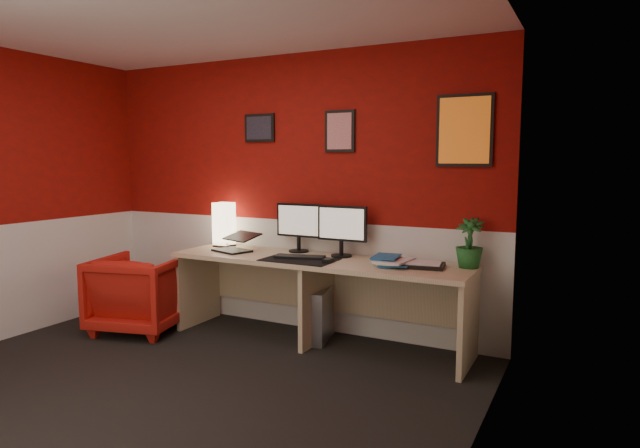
{
  "coord_description": "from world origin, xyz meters",
  "views": [
    {
      "loc": [
        2.54,
        -2.59,
        1.55
      ],
      "look_at": [
        0.6,
        1.21,
        1.05
      ],
      "focal_mm": 30.58,
      "sensor_mm": 36.0,
      "label": 1
    }
  ],
  "objects": [
    {
      "name": "ground",
      "position": [
        0.0,
        0.0,
        0.0
      ],
      "size": [
        4.0,
        3.5,
        0.01
      ],
      "primitive_type": "cube",
      "color": "black",
      "rests_on": "ground"
    },
    {
      "name": "ceiling",
      "position": [
        0.0,
        0.0,
        2.5
      ],
      "size": [
        4.0,
        3.5,
        0.01
      ],
      "primitive_type": "cube",
      "color": "white",
      "rests_on": "ground"
    },
    {
      "name": "wall_back",
      "position": [
        0.0,
        1.75,
        1.25
      ],
      "size": [
        4.0,
        0.01,
        2.5
      ],
      "primitive_type": "cube",
      "color": "#9A100A",
      "rests_on": "ground"
    },
    {
      "name": "wall_right",
      "position": [
        2.0,
        0.0,
        1.25
      ],
      "size": [
        0.01,
        3.5,
        2.5
      ],
      "primitive_type": "cube",
      "color": "#9A100A",
      "rests_on": "ground"
    },
    {
      "name": "wainscot_back",
      "position": [
        0.0,
        1.75,
        0.5
      ],
      "size": [
        4.0,
        0.01,
        1.0
      ],
      "primitive_type": "cube",
      "color": "silver",
      "rests_on": "ground"
    },
    {
      "name": "wainscot_right",
      "position": [
        2.0,
        0.0,
        0.5
      ],
      "size": [
        0.01,
        3.5,
        1.0
      ],
      "primitive_type": "cube",
      "color": "silver",
      "rests_on": "ground"
    },
    {
      "name": "desk",
      "position": [
        0.47,
        1.41,
        0.36
      ],
      "size": [
        2.6,
        0.65,
        0.73
      ],
      "primitive_type": "cube",
      "color": "tan",
      "rests_on": "ground"
    },
    {
      "name": "shoji_lamp",
      "position": [
        -0.62,
        1.58,
        0.93
      ],
      "size": [
        0.16,
        0.16,
        0.4
      ],
      "primitive_type": "cube",
      "color": "#FFE5B2",
      "rests_on": "desk"
    },
    {
      "name": "laptop",
      "position": [
        -0.38,
        1.37,
        0.84
      ],
      "size": [
        0.39,
        0.32,
        0.22
      ],
      "primitive_type": "cube",
      "rotation": [
        0.0,
        0.0,
        -0.32
      ],
      "color": "black",
      "rests_on": "desk"
    },
    {
      "name": "monitor_left",
      "position": [
        0.17,
        1.63,
        1.02
      ],
      "size": [
        0.45,
        0.06,
        0.58
      ],
      "primitive_type": "cube",
      "color": "black",
      "rests_on": "desk"
    },
    {
      "name": "monitor_right",
      "position": [
        0.61,
        1.58,
        1.02
      ],
      "size": [
        0.45,
        0.06,
        0.58
      ],
      "primitive_type": "cube",
      "color": "black",
      "rests_on": "desk"
    },
    {
      "name": "desk_mat",
      "position": [
        0.37,
        1.28,
        0.73
      ],
      "size": [
        0.6,
        0.38,
        0.01
      ],
      "primitive_type": "cube",
      "color": "black",
      "rests_on": "desk"
    },
    {
      "name": "keyboard",
      "position": [
        0.34,
        1.35,
        0.74
      ],
      "size": [
        0.44,
        0.24,
        0.02
      ],
      "primitive_type": "cube",
      "rotation": [
        0.0,
        0.0,
        0.25
      ],
      "color": "black",
      "rests_on": "desk_mat"
    },
    {
      "name": "mouse",
      "position": [
        0.64,
        1.27,
        0.75
      ],
      "size": [
        0.07,
        0.1,
        0.03
      ],
      "primitive_type": "cube",
      "rotation": [
        0.0,
        0.0,
        -0.07
      ],
      "color": "black",
      "rests_on": "desk_mat"
    },
    {
      "name": "book_bottom",
      "position": [
        1.04,
        1.39,
        0.74
      ],
      "size": [
        0.29,
        0.35,
        0.03
      ],
      "primitive_type": "imported",
      "rotation": [
        0.0,
        0.0,
        0.2
      ],
      "color": "#205B93",
      "rests_on": "desk"
    },
    {
      "name": "book_middle",
      "position": [
        1.04,
        1.39,
        0.77
      ],
      "size": [
        0.26,
        0.34,
        0.02
      ],
      "primitive_type": "imported",
      "rotation": [
        0.0,
        0.0,
        -0.09
      ],
      "color": "silver",
      "rests_on": "book_bottom"
    },
    {
      "name": "book_top",
      "position": [
        0.99,
        1.39,
        0.79
      ],
      "size": [
        0.22,
        0.28,
        0.02
      ],
      "primitive_type": "imported",
      "rotation": [
        0.0,
        0.0,
        0.11
      ],
      "color": "#205B93",
      "rests_on": "book_middle"
    },
    {
      "name": "zen_tray",
      "position": [
        1.36,
        1.44,
        0.74
      ],
      "size": [
        0.38,
        0.3,
        0.03
      ],
      "primitive_type": "cube",
      "rotation": [
        0.0,
        0.0,
        0.15
      ],
      "color": "black",
      "rests_on": "desk"
    },
    {
      "name": "potted_plant",
      "position": [
        1.69,
        1.59,
        0.92
      ],
      "size": [
        0.23,
        0.23,
        0.38
      ],
      "primitive_type": "imported",
      "rotation": [
        0.0,
        0.0,
        -0.08
      ],
      "color": "#19591E",
      "rests_on": "desk"
    },
    {
      "name": "pc_tower",
      "position": [
        0.43,
        1.49,
        0.23
      ],
      "size": [
        0.29,
        0.48,
        0.45
      ],
      "primitive_type": "cube",
      "rotation": [
        0.0,
        0.0,
        0.22
      ],
      "color": "#99999E",
      "rests_on": "ground"
    },
    {
      "name": "armchair",
      "position": [
        -1.13,
        0.99,
        0.35
      ],
      "size": [
        0.9,
        0.92,
        0.69
      ],
      "primitive_type": "imported",
      "rotation": [
        0.0,
        0.0,
        3.39
      ],
      "color": "red",
      "rests_on": "ground"
    },
    {
      "name": "art_left",
      "position": [
        -0.3,
        1.74,
        1.85
      ],
      "size": [
        0.32,
        0.02,
        0.26
      ],
      "primitive_type": "cube",
      "color": "black",
      "rests_on": "wall_back"
    },
    {
      "name": "art_center",
      "position": [
        0.52,
        1.74,
        1.8
      ],
      "size": [
        0.28,
        0.02,
        0.36
      ],
      "primitive_type": "cube",
      "color": "red",
      "rests_on": "wall_back"
    },
    {
      "name": "art_right",
      "position": [
        1.59,
        1.74,
        1.78
      ],
      "size": [
        0.44,
        0.02,
        0.56
      ],
      "primitive_type": "cube",
      "color": "orange",
      "rests_on": "wall_back"
    }
  ]
}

